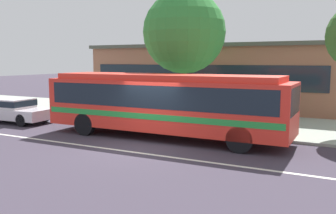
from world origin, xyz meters
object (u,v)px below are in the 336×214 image
at_px(pedestrian_waiting_near_sign, 150,104).
at_px(transit_bus, 165,101).
at_px(street_tree_near_stop, 184,33).
at_px(sedan_behind_bus, 10,109).

bearing_deg(pedestrian_waiting_near_sign, transit_bus, -48.13).
relative_size(transit_bus, pedestrian_waiting_near_sign, 6.32).
height_order(pedestrian_waiting_near_sign, street_tree_near_stop, street_tree_near_stop).
distance_m(transit_bus, street_tree_near_stop, 5.17).
bearing_deg(transit_bus, street_tree_near_stop, 103.09).
bearing_deg(street_tree_near_stop, sedan_behind_bus, -154.05).
bearing_deg(sedan_behind_bus, street_tree_near_stop, 25.95).
relative_size(sedan_behind_bus, street_tree_near_stop, 0.70).
height_order(sedan_behind_bus, street_tree_near_stop, street_tree_near_stop).
bearing_deg(transit_bus, pedestrian_waiting_near_sign, 131.87).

